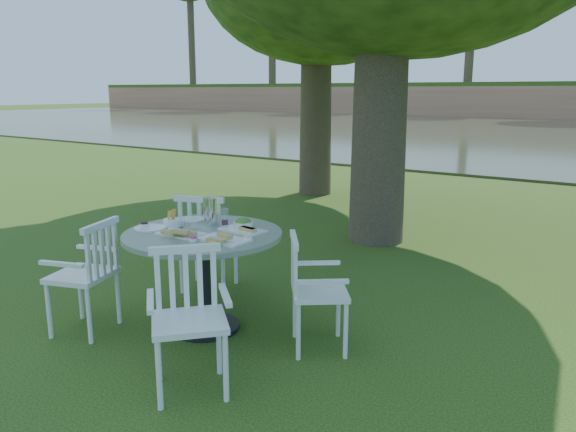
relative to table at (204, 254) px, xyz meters
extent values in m
plane|color=#1D3A0C|center=(0.28, 0.59, -0.65)|extent=(140.00, 140.00, 0.00)
cylinder|color=black|center=(0.00, 0.00, -0.63)|extent=(0.56, 0.56, 0.04)
cylinder|color=black|center=(0.00, 0.00, -0.23)|extent=(0.12, 0.12, 0.75)
cylinder|color=gray|center=(0.00, 0.00, 0.16)|extent=(1.27, 1.27, 0.04)
cylinder|color=white|center=(1.21, 0.20, -0.43)|extent=(0.03, 0.03, 0.43)
cylinder|color=white|center=(0.97, 0.50, -0.43)|extent=(0.03, 0.03, 0.43)
cylinder|color=white|center=(0.93, -0.02, -0.43)|extent=(0.03, 0.03, 0.43)
cylinder|color=white|center=(0.70, 0.29, -0.43)|extent=(0.03, 0.03, 0.43)
cube|color=white|center=(0.95, 0.24, -0.19)|extent=(0.59, 0.60, 0.04)
cube|color=white|center=(0.80, 0.13, 0.01)|extent=(0.30, 0.37, 0.44)
cylinder|color=white|center=(-0.52, 1.00, -0.41)|extent=(0.04, 0.04, 0.48)
cylinder|color=white|center=(-0.91, 0.84, -0.41)|extent=(0.04, 0.04, 0.48)
cylinder|color=white|center=(-0.37, 0.65, -0.41)|extent=(0.04, 0.04, 0.48)
cylinder|color=white|center=(-0.77, 0.49, -0.41)|extent=(0.04, 0.04, 0.48)
cube|color=white|center=(-0.64, 0.74, -0.15)|extent=(0.62, 0.60, 0.04)
cube|color=white|center=(-0.56, 0.55, 0.08)|extent=(0.47, 0.22, 0.49)
cylinder|color=white|center=(-1.03, -0.46, -0.42)|extent=(0.04, 0.04, 0.46)
cylinder|color=white|center=(-0.89, -0.84, -0.42)|extent=(0.04, 0.04, 0.46)
cylinder|color=white|center=(-0.68, -0.34, -0.42)|extent=(0.04, 0.04, 0.46)
cylinder|color=white|center=(-0.55, -0.72, -0.42)|extent=(0.04, 0.04, 0.46)
cube|color=white|center=(-0.79, -0.59, -0.17)|extent=(0.56, 0.58, 0.04)
cube|color=white|center=(-0.59, -0.52, 0.05)|extent=(0.19, 0.46, 0.47)
cylinder|color=white|center=(0.60, -1.05, -0.42)|extent=(0.04, 0.04, 0.46)
cylinder|color=white|center=(0.88, -0.75, -0.42)|extent=(0.04, 0.04, 0.46)
cylinder|color=white|center=(0.33, -0.81, -0.42)|extent=(0.04, 0.04, 0.46)
cylinder|color=white|center=(0.60, -0.50, -0.42)|extent=(0.04, 0.04, 0.46)
cube|color=white|center=(0.60, -0.78, -0.16)|extent=(0.63, 0.64, 0.04)
cube|color=white|center=(0.45, -0.64, 0.05)|extent=(0.34, 0.38, 0.47)
cube|color=white|center=(-0.09, -0.16, 0.19)|extent=(0.37, 0.24, 0.01)
cube|color=white|center=(0.31, -0.10, 0.19)|extent=(0.40, 0.24, 0.02)
cube|color=white|center=(0.24, 0.21, 0.19)|extent=(0.39, 0.24, 0.02)
cylinder|color=white|center=(-0.43, -0.16, 0.19)|extent=(0.26, 0.26, 0.01)
cylinder|color=white|center=(-0.38, 0.27, 0.19)|extent=(0.24, 0.24, 0.01)
cylinder|color=white|center=(-0.35, 0.01, 0.21)|extent=(0.16, 0.16, 0.06)
cylinder|color=white|center=(0.17, 0.30, 0.21)|extent=(0.16, 0.16, 0.05)
cylinder|color=silver|center=(-0.11, 0.21, 0.30)|extent=(0.12, 0.12, 0.24)
cylinder|color=white|center=(0.08, 0.18, 0.27)|extent=(0.06, 0.06, 0.17)
cylinder|color=white|center=(-0.12, 0.03, 0.24)|extent=(0.07, 0.07, 0.12)
cylinder|color=white|center=(-0.24, 0.02, 0.23)|extent=(0.06, 0.06, 0.10)
cylinder|color=white|center=(0.14, -0.25, 0.19)|extent=(0.06, 0.06, 0.03)
cylinder|color=white|center=(0.37, -0.29, 0.20)|extent=(0.07, 0.07, 0.03)
cylinder|color=white|center=(0.46, 0.00, 0.20)|extent=(0.07, 0.07, 0.03)
cylinder|color=white|center=(-0.51, -0.15, 0.20)|extent=(0.07, 0.07, 0.03)
cylinder|color=black|center=(-39.72, 41.09, 8.05)|extent=(0.70, 0.70, 13.00)
cylinder|color=black|center=(-30.72, 41.09, 8.05)|extent=(0.70, 0.70, 13.00)
cylinder|color=black|center=(-21.72, 41.09, 8.05)|extent=(0.70, 0.70, 13.00)
camera|label=1|loc=(3.05, -3.17, 1.29)|focal=35.00mm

